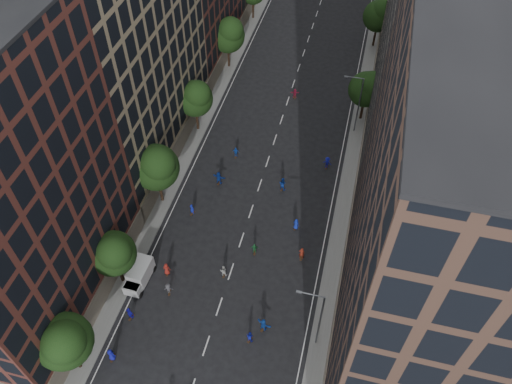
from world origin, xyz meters
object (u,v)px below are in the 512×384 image
(skater_0, at_px, (111,355))
(skater_2, at_px, (250,336))
(cargo_van, at_px, (139,275))
(streetlamp_near, at_px, (318,318))
(streetlamp_far, at_px, (358,102))

(skater_0, distance_m, skater_2, 13.62)
(cargo_van, height_order, skater_0, cargo_van)
(skater_0, xyz_separation_m, skater_2, (12.60, 5.17, -0.10))
(streetlamp_near, bearing_deg, skater_0, -161.01)
(streetlamp_near, height_order, streetlamp_far, same)
(streetlamp_near, relative_size, skater_2, 6.07)
(streetlamp_far, distance_m, cargo_van, 36.57)
(streetlamp_near, relative_size, streetlamp_far, 1.00)
(skater_0, height_order, skater_2, skater_0)
(streetlamp_far, distance_m, skater_2, 35.17)
(streetlamp_far, height_order, cargo_van, streetlamp_far)
(streetlamp_near, xyz_separation_m, skater_2, (-6.27, -1.32, -4.42))
(streetlamp_far, relative_size, skater_0, 5.34)
(skater_0, bearing_deg, cargo_van, -83.23)
(streetlamp_far, relative_size, skater_2, 6.07)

